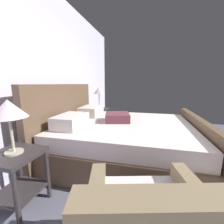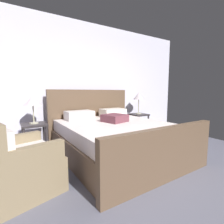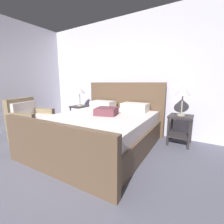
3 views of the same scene
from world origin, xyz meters
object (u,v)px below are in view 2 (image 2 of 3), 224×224
(table_lamp_right, at_px, (139,97))
(nightstand_right, at_px, (138,121))
(nightstand_left, at_px, (35,134))
(bed, at_px, (115,137))
(table_lamp_left, at_px, (33,101))
(armchair, at_px, (20,165))

(table_lamp_right, bearing_deg, nightstand_right, -116.57)
(nightstand_right, bearing_deg, nightstand_left, -177.84)
(bed, height_order, table_lamp_left, bed)
(bed, height_order, armchair, bed)
(nightstand_right, bearing_deg, bed, -145.67)
(table_lamp_right, xyz_separation_m, armchair, (-2.91, -1.38, -0.72))
(nightstand_left, distance_m, armchair, 1.31)
(nightstand_right, bearing_deg, table_lamp_left, -177.84)
(nightstand_right, distance_m, table_lamp_right, 0.67)
(bed, xyz_separation_m, armchair, (-1.60, -0.48, -0.00))
(table_lamp_left, bearing_deg, nightstand_right, 2.16)
(nightstand_right, bearing_deg, table_lamp_right, 63.43)
(bed, distance_m, armchair, 1.67)
(table_lamp_left, height_order, armchair, table_lamp_left)
(table_lamp_right, height_order, armchair, table_lamp_right)
(nightstand_left, distance_m, table_lamp_left, 0.62)
(bed, distance_m, nightstand_right, 1.59)
(nightstand_left, bearing_deg, nightstand_right, 2.16)
(bed, relative_size, table_lamp_right, 4.13)
(bed, bearing_deg, nightstand_right, 34.33)
(table_lamp_left, bearing_deg, table_lamp_right, 2.16)
(armchair, bearing_deg, bed, 16.82)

